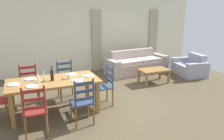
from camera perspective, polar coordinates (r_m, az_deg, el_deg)
ground_plane at (r=5.33m, az=-0.54°, el=-9.26°), size 9.60×9.60×0.02m
wall_far at (r=8.05m, az=-9.72°, el=8.93°), size 9.60×0.16×2.70m
curtain_panel_left at (r=8.16m, az=-3.96°, el=7.43°), size 0.35×0.08×2.20m
curtain_panel_right at (r=9.22m, az=10.41°, el=8.11°), size 0.35×0.08×2.20m
dining_table at (r=4.91m, az=-14.74°, el=-3.50°), size 1.90×0.96×0.75m
dining_chair_near_left at (r=4.21m, az=-19.16°, el=-9.78°), size 0.44×0.42×0.96m
dining_chair_near_right at (r=4.38m, az=-7.51°, el=-8.03°), size 0.44×0.42×0.96m
dining_chair_far_left at (r=5.62m, az=-20.40°, el=-3.62°), size 0.44×0.42×0.96m
dining_chair_far_right at (r=5.76m, az=-11.75°, el=-2.48°), size 0.42×0.40×0.96m
dining_chair_head_east at (r=5.24m, az=-1.76°, el=-3.95°), size 0.41×0.43×0.96m
dinner_plate_near_left at (r=4.61m, az=-19.88°, el=-3.91°), size 0.24×0.24×0.02m
fork_near_left at (r=4.61m, az=-21.73°, el=-4.17°), size 0.03×0.17×0.01m
dinner_plate_near_right at (r=4.73m, az=-8.96°, el=-2.69°), size 0.24×0.24×0.02m
fork_near_right at (r=4.70m, az=-10.73°, el=-2.97°), size 0.02×0.17×0.01m
dinner_plate_far_left at (r=5.09m, az=-20.25°, el=-2.18°), size 0.24×0.24×0.02m
fork_far_left at (r=5.09m, az=-21.93°, el=-2.42°), size 0.03×0.17×0.01m
dinner_plate_far_right at (r=5.20m, az=-10.33°, el=-1.12°), size 0.24×0.24×0.02m
fork_far_right at (r=5.17m, az=-11.95°, el=-1.36°), size 0.03×0.17×0.01m
dinner_plate_head_west at (r=4.85m, az=-23.96°, el=-3.40°), size 0.24×0.24×0.02m
fork_head_west at (r=4.86m, az=-25.72°, el=-3.65°), size 0.03×0.17×0.01m
dinner_plate_head_east at (r=5.04m, az=-6.04°, el=-1.45°), size 0.24×0.24×0.02m
fork_head_east at (r=5.00m, az=-7.68°, el=-1.71°), size 0.02×0.17×0.01m
wine_bottle at (r=4.83m, az=-15.12°, el=-1.32°), size 0.07×0.07×0.32m
wine_glass_near_left at (r=4.69m, az=-18.19°, el=-2.14°), size 0.06×0.06×0.16m
wine_glass_near_right at (r=4.83m, az=-7.69°, el=-0.99°), size 0.06×0.06×0.16m
wine_glass_far_left at (r=4.97m, az=-18.54°, el=-1.20°), size 0.06×0.06×0.16m
coffee_cup_primary at (r=4.91m, az=-10.90°, el=-1.67°), size 0.07×0.07×0.09m
candle_tall at (r=4.87m, az=-16.98°, el=-2.01°), size 0.05×0.05×0.22m
candle_short at (r=4.87m, az=-12.45°, el=-1.95°), size 0.05×0.05×0.16m
couch at (r=8.05m, az=6.18°, el=1.40°), size 2.35×1.04×0.80m
coffee_table at (r=7.01m, az=10.69°, el=-0.32°), size 0.90×0.56×0.42m
armchair_upholstered at (r=8.23m, az=19.47°, el=0.61°), size 0.95×1.26×0.72m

